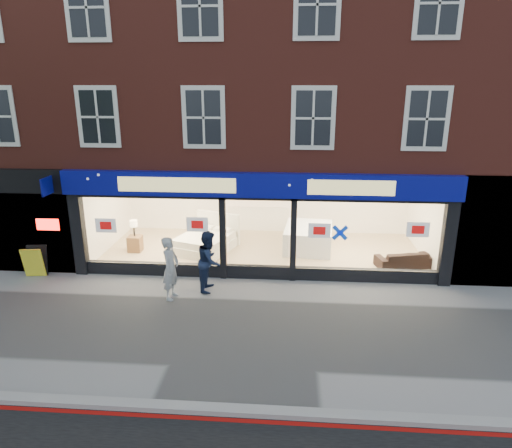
# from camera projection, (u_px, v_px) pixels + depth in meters

# --- Properties ---
(ground) EXTENTS (120.00, 120.00, 0.00)m
(ground) POSITION_uv_depth(u_px,v_px,m) (249.00, 330.00, 11.04)
(ground) COLOR gray
(ground) RESTS_ON ground
(kerb_line) EXTENTS (60.00, 0.10, 0.01)m
(kerb_line) POSITION_uv_depth(u_px,v_px,m) (233.00, 420.00, 8.09)
(kerb_line) COLOR #8C0A07
(kerb_line) RESTS_ON ground
(kerb_stone) EXTENTS (60.00, 0.25, 0.12)m
(kerb_stone) POSITION_uv_depth(u_px,v_px,m) (234.00, 410.00, 8.26)
(kerb_stone) COLOR gray
(kerb_stone) RESTS_ON ground
(showroom_floor) EXTENTS (11.00, 4.50, 0.10)m
(showroom_floor) POSITION_uv_depth(u_px,v_px,m) (262.00, 251.00, 16.02)
(showroom_floor) COLOR tan
(showroom_floor) RESTS_ON ground
(building) EXTENTS (19.00, 8.26, 10.30)m
(building) POSITION_uv_depth(u_px,v_px,m) (266.00, 53.00, 15.64)
(building) COLOR maroon
(building) RESTS_ON ground
(display_bed) EXTENTS (2.24, 2.46, 1.14)m
(display_bed) POSITION_uv_depth(u_px,v_px,m) (207.00, 241.00, 15.94)
(display_bed) COLOR white
(display_bed) RESTS_ON showroom_floor
(bedside_table) EXTENTS (0.46, 0.46, 0.55)m
(bedside_table) POSITION_uv_depth(u_px,v_px,m) (135.00, 244.00, 15.82)
(bedside_table) COLOR brown
(bedside_table) RESTS_ON showroom_floor
(mattress_stack) EXTENTS (1.78, 2.16, 0.80)m
(mattress_stack) POSITION_uv_depth(u_px,v_px,m) (308.00, 238.00, 16.04)
(mattress_stack) COLOR white
(mattress_stack) RESTS_ON showroom_floor
(sofa) EXTENTS (1.88, 1.09, 0.52)m
(sofa) POSITION_uv_depth(u_px,v_px,m) (404.00, 259.00, 14.50)
(sofa) COLOR black
(sofa) RESTS_ON showroom_floor
(a_board) EXTENTS (0.67, 0.48, 0.96)m
(a_board) POSITION_uv_depth(u_px,v_px,m) (35.00, 261.00, 13.96)
(a_board) COLOR yellow
(a_board) RESTS_ON ground
(pedestrian_grey) EXTENTS (0.52, 0.71, 1.78)m
(pedestrian_grey) POSITION_uv_depth(u_px,v_px,m) (171.00, 268.00, 12.44)
(pedestrian_grey) COLOR #ACB0B4
(pedestrian_grey) RESTS_ON ground
(pedestrian_blue) EXTENTS (0.69, 0.88, 1.76)m
(pedestrian_blue) POSITION_uv_depth(u_px,v_px,m) (209.00, 261.00, 12.95)
(pedestrian_blue) COLOR #16213F
(pedestrian_blue) RESTS_ON ground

